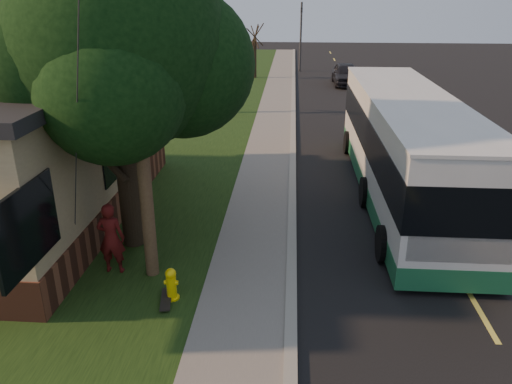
# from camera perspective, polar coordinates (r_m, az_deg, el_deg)

# --- Properties ---
(ground) EXTENTS (120.00, 120.00, 0.00)m
(ground) POSITION_cam_1_polar(r_m,az_deg,el_deg) (11.08, 4.03, -12.84)
(ground) COLOR black
(ground) RESTS_ON ground
(road) EXTENTS (8.00, 80.00, 0.01)m
(road) POSITION_cam_1_polar(r_m,az_deg,el_deg) (20.53, 15.46, 3.27)
(road) COLOR black
(road) RESTS_ON ground
(curb) EXTENTS (0.25, 80.00, 0.12)m
(curb) POSITION_cam_1_polar(r_m,az_deg,el_deg) (20.10, 4.22, 3.79)
(curb) COLOR gray
(curb) RESTS_ON ground
(sidewalk) EXTENTS (2.00, 80.00, 0.08)m
(sidewalk) POSITION_cam_1_polar(r_m,az_deg,el_deg) (20.13, 1.36, 3.81)
(sidewalk) COLOR slate
(sidewalk) RESTS_ON ground
(grass_verge) EXTENTS (5.00, 80.00, 0.07)m
(grass_verge) POSITION_cam_1_polar(r_m,az_deg,el_deg) (20.58, -8.44, 3.97)
(grass_verge) COLOR black
(grass_verge) RESTS_ON ground
(fire_hydrant) EXTENTS (0.32, 0.32, 0.74)m
(fire_hydrant) POSITION_cam_1_polar(r_m,az_deg,el_deg) (11.12, -9.65, -10.32)
(fire_hydrant) COLOR yellow
(fire_hydrant) RESTS_ON grass_verge
(utility_pole) EXTENTS (2.86, 3.21, 9.07)m
(utility_pole) POSITION_cam_1_polar(r_m,az_deg,el_deg) (10.72, -13.62, 12.34)
(utility_pole) COLOR #473321
(utility_pole) RESTS_ON ground
(leafy_tree) EXTENTS (6.30, 6.00, 7.80)m
(leafy_tree) POSITION_cam_1_polar(r_m,az_deg,el_deg) (12.49, -15.52, 15.94)
(leafy_tree) COLOR black
(leafy_tree) RESTS_ON grass_verge
(bare_tree_near) EXTENTS (1.38, 1.21, 4.31)m
(bare_tree_near) POSITION_cam_1_polar(r_m,az_deg,el_deg) (27.63, -3.07, 13.29)
(bare_tree_near) COLOR black
(bare_tree_near) RESTS_ON grass_verge
(bare_tree_far) EXTENTS (1.38, 1.21, 4.03)m
(bare_tree_far) POSITION_cam_1_polar(r_m,az_deg,el_deg) (39.44, -0.13, 15.72)
(bare_tree_far) COLOR black
(bare_tree_far) RESTS_ON grass_verge
(traffic_signal) EXTENTS (0.18, 0.22, 5.50)m
(traffic_signal) POSITION_cam_1_polar(r_m,az_deg,el_deg) (43.22, 5.15, 17.73)
(traffic_signal) COLOR #2D2D30
(traffic_signal) RESTS_ON ground
(transit_bus) EXTENTS (2.83, 12.29, 3.32)m
(transit_bus) POSITION_cam_1_polar(r_m,az_deg,el_deg) (16.75, 16.64, 5.31)
(transit_bus) COLOR silver
(transit_bus) RESTS_ON ground
(skateboarder) EXTENTS (0.65, 0.43, 1.76)m
(skateboarder) POSITION_cam_1_polar(r_m,az_deg,el_deg) (12.20, -16.23, -5.08)
(skateboarder) COLOR #501010
(skateboarder) RESTS_ON grass_verge
(skateboard_main) EXTENTS (0.36, 0.90, 0.08)m
(skateboard_main) POSITION_cam_1_polar(r_m,az_deg,el_deg) (11.19, -10.24, -11.99)
(skateboard_main) COLOR black
(skateboard_main) RESTS_ON grass_verge
(dumpster) EXTENTS (1.86, 1.61, 1.42)m
(dumpster) POSITION_cam_1_polar(r_m,az_deg,el_deg) (20.25, -19.63, 4.75)
(dumpster) COLOR black
(dumpster) RESTS_ON building_lot
(distant_car) EXTENTS (1.87, 4.53, 1.53)m
(distant_car) POSITION_cam_1_polar(r_m,az_deg,el_deg) (37.43, 10.23, 13.13)
(distant_car) COLOR black
(distant_car) RESTS_ON ground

